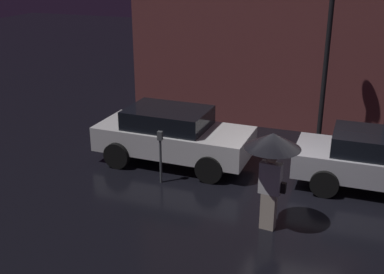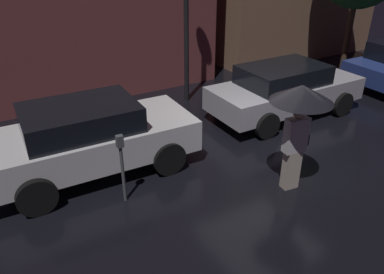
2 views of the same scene
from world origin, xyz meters
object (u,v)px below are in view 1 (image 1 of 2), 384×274
object	(u,v)px
parked_car_white	(173,135)
street_lamp_near	(329,30)
pedestrian_with_umbrella	(272,153)
parking_meter	(160,152)

from	to	relation	value
parked_car_white	street_lamp_near	distance (m)	5.12
pedestrian_with_umbrella	street_lamp_near	bearing A→B (deg)	-89.32
parked_car_white	street_lamp_near	world-z (taller)	street_lamp_near
parking_meter	street_lamp_near	xyz separation A→B (m)	(3.44, 3.74, 2.59)
parked_car_white	pedestrian_with_umbrella	size ratio (longest dim) A/B	1.99
parked_car_white	parking_meter	world-z (taller)	parked_car_white
parked_car_white	parking_meter	xyz separation A→B (m)	(0.20, -1.28, 0.03)
parking_meter	pedestrian_with_umbrella	bearing A→B (deg)	-22.35
parking_meter	street_lamp_near	world-z (taller)	street_lamp_near
parked_car_white	parking_meter	size ratio (longest dim) A/B	3.09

